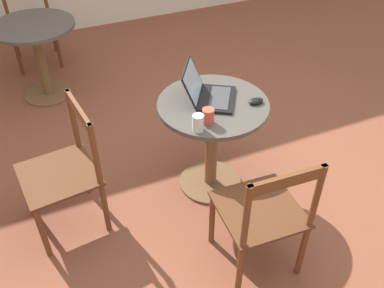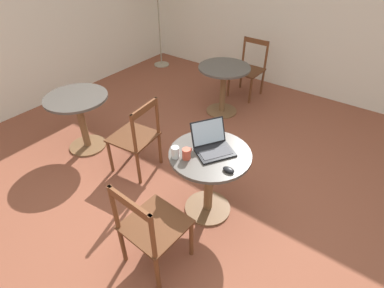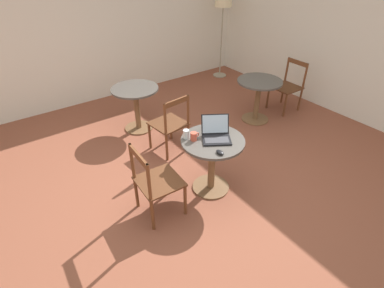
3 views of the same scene
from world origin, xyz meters
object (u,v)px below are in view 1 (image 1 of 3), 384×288
cafe_table_mid (37,45)px  chair_mid_right (31,22)px  laptop (209,93)px  mouse (256,101)px  cafe_table_near (212,128)px  chair_near_left (263,214)px  chair_far_front (66,171)px  drinking_glass (198,123)px  mug (208,116)px

cafe_table_mid → chair_mid_right: (0.73, -0.02, -0.08)m
laptop → mouse: bearing=-121.9°
cafe_table_near → chair_near_left: 0.74m
cafe_table_mid → laptop: (-1.65, -0.89, 0.24)m
chair_far_front → drinking_glass: size_ratio=8.31×
cafe_table_mid → chair_mid_right: chair_mid_right is taller
mouse → chair_mid_right: bearing=24.0°
cafe_table_mid → chair_near_left: chair_near_left is taller
mug → cafe_table_near: bearing=-34.4°
cafe_table_mid → chair_near_left: (-2.43, -0.86, -0.08)m
chair_near_left → cafe_table_near: bearing=-2.9°
chair_near_left → mouse: chair_near_left is taller
laptop → mouse: laptop is taller
cafe_table_mid → mouse: (-1.81, -1.14, 0.21)m
cafe_table_mid → mug: mug is taller
cafe_table_mid → mouse: size_ratio=7.16×
chair_near_left → laptop: laptop is taller
cafe_table_near → laptop: size_ratio=1.66×
chair_near_left → chair_far_front: 1.22m
cafe_table_mid → chair_far_front: chair_far_front is taller
cafe_table_mid → chair_near_left: size_ratio=0.83×
cafe_table_near → cafe_table_mid: (1.70, 0.90, 0.00)m
cafe_table_mid → laptop: size_ratio=1.66×
chair_far_front → mouse: size_ratio=8.61×
mug → chair_near_left: bearing=-171.7°
laptop → mug: laptop is taller
laptop → chair_far_front: bearing=90.2°
chair_mid_right → laptop: bearing=-159.9°
chair_near_left → cafe_table_mid: bearing=19.5°
chair_near_left → drinking_glass: (0.51, 0.17, 0.32)m
cafe_table_near → mouse: 0.34m
cafe_table_near → drinking_glass: drinking_glass is taller
mug → mouse: bearing=-79.8°
mouse → drinking_glass: (-0.11, 0.45, 0.04)m
chair_near_left → chair_far_front: (0.78, 0.93, 0.00)m
cafe_table_mid → mug: bearing=-157.4°
cafe_table_mid → laptop: 1.89m
cafe_table_near → chair_far_front: 0.97m
cafe_table_mid → chair_near_left: 2.58m
mouse → cafe_table_mid: bearing=32.3°
cafe_table_mid → drinking_glass: size_ratio=6.91×
chair_near_left → chair_mid_right: 3.27m
mouse → mug: bearing=100.2°
chair_mid_right → mouse: size_ratio=8.61×
mouse → chair_far_front: bearing=82.8°
chair_far_front → cafe_table_mid: bearing=-2.5°
cafe_table_mid → chair_near_left: bearing=-160.5°
laptop → drinking_glass: size_ratio=4.17×
cafe_table_near → laptop: (0.05, 0.01, 0.24)m
cafe_table_near → mouse: (-0.11, -0.25, 0.21)m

